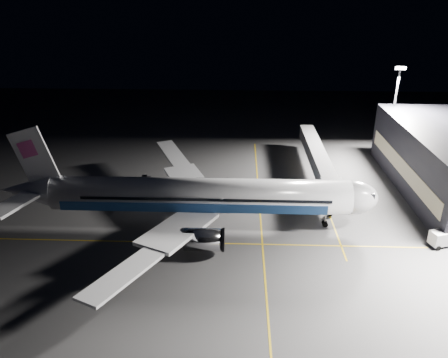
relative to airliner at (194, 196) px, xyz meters
name	(u,v)px	position (x,y,z in m)	size (l,w,h in m)	color
ground	(201,223)	(1.08, 0.00, -5.16)	(200.00, 200.00, 0.00)	#4C4C4F
guide_line_main	(261,225)	(11.08, 0.00, -5.16)	(0.25, 80.00, 0.01)	gold
guide_line_cross	(198,243)	(1.08, -6.00, -5.16)	(70.00, 0.25, 0.01)	gold
guide_line_side	(323,199)	(23.08, 10.00, -5.16)	(0.25, 40.00, 0.01)	gold
airliner	(194,196)	(0.00, 0.00, 0.00)	(61.48, 54.22, 16.64)	silver
jet_bridge	(319,160)	(23.08, 18.06, -0.58)	(3.60, 34.40, 6.30)	#B2B2B7
floodlight_mast_north	(394,105)	(41.08, 31.99, 7.21)	(2.40, 0.68, 20.70)	#59595E
service_truck	(445,238)	(38.80, -5.20, -3.80)	(5.33, 3.34, 2.55)	silver
baggage_tug	(145,180)	(-11.47, 15.29, -4.35)	(2.75, 2.37, 1.77)	black
safety_cone_a	(231,211)	(5.98, 4.00, -4.90)	(0.35, 0.35, 0.52)	#FF450A
safety_cone_b	(224,211)	(4.80, 4.00, -4.86)	(0.41, 0.41, 0.61)	#FF450A
safety_cone_c	(167,210)	(-5.35, 4.00, -4.85)	(0.42, 0.42, 0.62)	#FF450A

